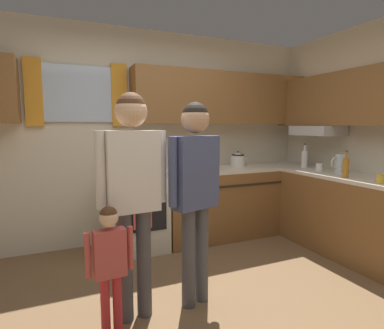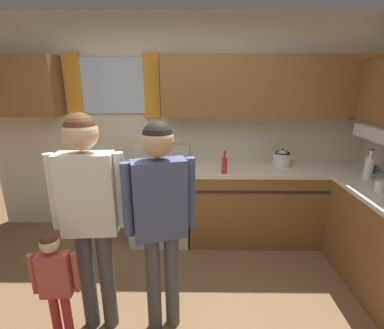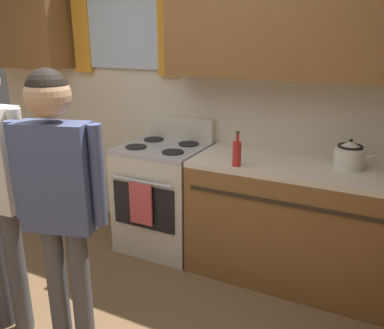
% 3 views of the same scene
% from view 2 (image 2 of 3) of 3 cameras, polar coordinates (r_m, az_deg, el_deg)
% --- Properties ---
extents(back_wall_unit, '(4.60, 0.42, 2.60)m').
position_cam_2_polar(back_wall_unit, '(3.40, -2.07, 10.50)').
color(back_wall_unit, beige).
rests_on(back_wall_unit, ground).
extents(kitchen_counter_run, '(2.11, 2.13, 0.90)m').
position_cam_2_polar(kitchen_counter_run, '(3.28, 24.56, -10.38)').
color(kitchen_counter_run, brown).
rests_on(kitchen_counter_run, ground).
extents(stove_oven, '(0.67, 0.67, 1.10)m').
position_cam_2_polar(stove_oven, '(3.43, -6.38, -7.37)').
color(stove_oven, beige).
rests_on(stove_oven, ground).
extents(bottle_milk_white, '(0.08, 0.08, 0.31)m').
position_cam_2_polar(bottle_milk_white, '(3.33, 32.19, -0.55)').
color(bottle_milk_white, white).
rests_on(bottle_milk_white, kitchen_counter_run).
extents(bottle_sauce_red, '(0.06, 0.06, 0.25)m').
position_cam_2_polar(bottle_sauce_red, '(3.02, 6.58, -0.11)').
color(bottle_sauce_red, red).
rests_on(bottle_sauce_red, kitchen_counter_run).
extents(mug_ceramic_white, '(0.13, 0.08, 0.09)m').
position_cam_2_polar(mug_ceramic_white, '(3.04, 33.90, -3.75)').
color(mug_ceramic_white, white).
rests_on(mug_ceramic_white, kitchen_counter_run).
extents(mug_cobalt_blue, '(0.11, 0.07, 0.08)m').
position_cam_2_polar(mug_cobalt_blue, '(3.60, 32.86, -0.78)').
color(mug_cobalt_blue, '#2D479E').
rests_on(mug_cobalt_blue, kitchen_counter_run).
extents(stovetop_kettle, '(0.27, 0.20, 0.21)m').
position_cam_2_polar(stovetop_kettle, '(3.43, 17.81, 1.29)').
color(stovetop_kettle, silver).
rests_on(stovetop_kettle, kitchen_counter_run).
extents(adult_holding_child, '(0.52, 0.23, 1.67)m').
position_cam_2_polar(adult_holding_child, '(2.08, -20.24, -7.29)').
color(adult_holding_child, '#4C4C51').
rests_on(adult_holding_child, ground).
extents(adult_in_plaid, '(0.49, 0.25, 1.62)m').
position_cam_2_polar(adult_in_plaid, '(1.98, -6.47, -8.67)').
color(adult_in_plaid, '#4C4C51').
rests_on(adult_in_plaid, ground).
extents(small_child, '(0.31, 0.12, 0.93)m').
position_cam_2_polar(small_child, '(2.24, -25.99, -20.16)').
color(small_child, red).
rests_on(small_child, ground).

